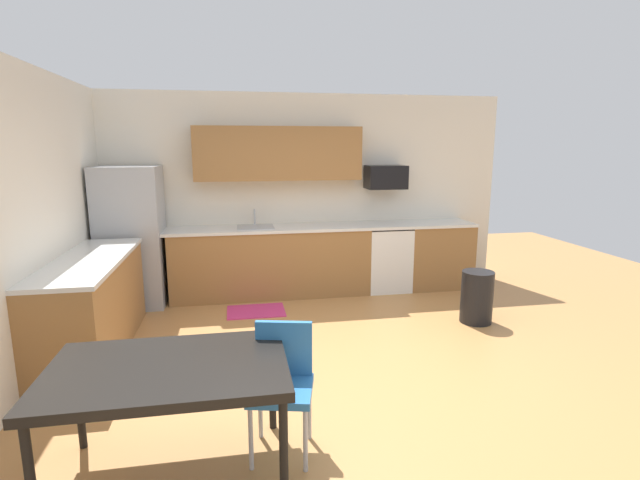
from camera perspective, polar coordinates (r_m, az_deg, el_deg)
The scene contains 18 objects.
ground_plane at distance 4.52m, azimuth 2.35°, elevation -15.05°, with size 12.00×12.00×0.00m, color #B77F47.
wall_back at distance 6.69m, azimuth -2.54°, elevation 5.65°, with size 5.80×0.10×2.70m, color silver.
wall_left at distance 4.37m, azimuth -33.79°, elevation 0.78°, with size 0.10×5.80×2.70m, color silver.
cabinet_run_back at distance 6.45m, azimuth -5.88°, elevation -2.72°, with size 2.63×0.60×0.90m, color olive.
cabinet_run_back_right at distance 7.04m, azimuth 13.79°, elevation -1.82°, with size 0.92×0.60×0.90m, color olive.
cabinet_run_left at distance 5.19m, azimuth -25.65°, elevation -7.29°, with size 0.60×2.00×0.90m, color olive.
countertop_back at distance 6.40m, azimuth -2.08°, elevation 1.52°, with size 4.80×0.64×0.04m, color silver.
countertop_left at distance 5.07m, azimuth -26.10°, elevation -2.23°, with size 0.64×2.00×0.04m, color silver.
upper_cabinets_back at distance 6.41m, azimuth -5.01°, elevation 10.30°, with size 2.20×0.34×0.70m, color olive.
refrigerator at distance 6.40m, azimuth -21.68°, elevation 0.35°, with size 0.76×0.70×1.76m, color #9EA0A5.
oven_range at distance 6.76m, azimuth 7.90°, elevation -2.07°, with size 0.60×0.60×0.91m.
microwave at distance 6.69m, azimuth 7.89°, elevation 7.49°, with size 0.54×0.36×0.32m, color black.
sink_basin at distance 6.35m, azimuth -7.74°, elevation 0.98°, with size 0.48×0.40×0.14m, color #A5A8AD.
sink_faucet at distance 6.50m, azimuth -7.85°, elevation 2.65°, with size 0.02×0.02×0.24m, color #B2B5BA.
dining_table at distance 3.06m, azimuth -17.72°, elevation -15.12°, with size 1.40×0.90×0.73m.
chair_near_table at distance 3.25m, azimuth -4.56°, elevation -16.12°, with size 0.48×0.48×0.85m.
trash_bin at distance 5.76m, azimuth 18.31°, elevation -6.50°, with size 0.36×0.36×0.60m, color black.
floor_mat at distance 5.95m, azimuth -7.69°, elevation -8.46°, with size 0.70×0.50×0.01m, color #CC3372.
Camera 1 is at (-0.90, -3.95, 2.00)m, focal length 26.66 mm.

